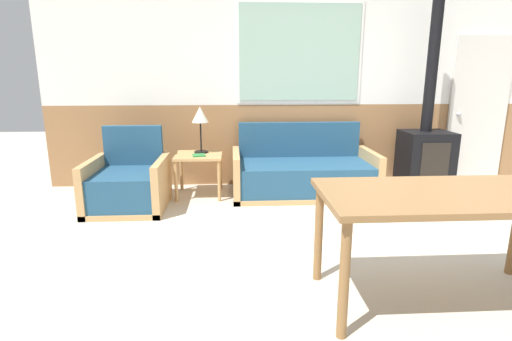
{
  "coord_description": "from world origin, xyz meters",
  "views": [
    {
      "loc": [
        -1.14,
        -2.76,
        1.5
      ],
      "look_at": [
        -0.91,
        1.12,
        0.55
      ],
      "focal_mm": 28.0,
      "sensor_mm": 36.0,
      "label": 1
    }
  ],
  "objects_px": {
    "dining_table": "(448,205)",
    "wood_stove": "(426,146)",
    "armchair": "(128,185)",
    "side_table": "(199,161)",
    "table_lamp": "(200,117)",
    "couch": "(303,174)"
  },
  "relations": [
    {
      "from": "couch",
      "to": "side_table",
      "type": "distance_m",
      "value": 1.32
    },
    {
      "from": "couch",
      "to": "table_lamp",
      "type": "xyz_separation_m",
      "value": [
        -1.28,
        0.1,
        0.71
      ]
    },
    {
      "from": "couch",
      "to": "side_table",
      "type": "xyz_separation_m",
      "value": [
        -1.3,
        0.0,
        0.19
      ]
    },
    {
      "from": "armchair",
      "to": "wood_stove",
      "type": "height_order",
      "value": "wood_stove"
    },
    {
      "from": "dining_table",
      "to": "wood_stove",
      "type": "relative_size",
      "value": 0.68
    },
    {
      "from": "armchair",
      "to": "dining_table",
      "type": "xyz_separation_m",
      "value": [
        2.55,
        -2.09,
        0.42
      ]
    },
    {
      "from": "couch",
      "to": "table_lamp",
      "type": "height_order",
      "value": "table_lamp"
    },
    {
      "from": "armchair",
      "to": "side_table",
      "type": "distance_m",
      "value": 0.89
    },
    {
      "from": "side_table",
      "to": "table_lamp",
      "type": "bearing_deg",
      "value": 75.16
    },
    {
      "from": "table_lamp",
      "to": "dining_table",
      "type": "relative_size",
      "value": 0.36
    },
    {
      "from": "couch",
      "to": "wood_stove",
      "type": "bearing_deg",
      "value": 2.74
    },
    {
      "from": "couch",
      "to": "side_table",
      "type": "relative_size",
      "value": 3.1
    },
    {
      "from": "armchair",
      "to": "side_table",
      "type": "relative_size",
      "value": 1.57
    },
    {
      "from": "dining_table",
      "to": "wood_stove",
      "type": "bearing_deg",
      "value": 66.53
    },
    {
      "from": "table_lamp",
      "to": "dining_table",
      "type": "distance_m",
      "value": 3.16
    },
    {
      "from": "side_table",
      "to": "dining_table",
      "type": "xyz_separation_m",
      "value": [
        1.79,
        -2.51,
        0.24
      ]
    },
    {
      "from": "dining_table",
      "to": "armchair",
      "type": "bearing_deg",
      "value": 140.7
    },
    {
      "from": "table_lamp",
      "to": "wood_stove",
      "type": "relative_size",
      "value": 0.24
    },
    {
      "from": "couch",
      "to": "wood_stove",
      "type": "distance_m",
      "value": 1.64
    },
    {
      "from": "couch",
      "to": "side_table",
      "type": "height_order",
      "value": "couch"
    },
    {
      "from": "dining_table",
      "to": "wood_stove",
      "type": "xyz_separation_m",
      "value": [
        1.12,
        2.58,
        -0.1
      ]
    },
    {
      "from": "table_lamp",
      "to": "couch",
      "type": "bearing_deg",
      "value": -4.57
    }
  ]
}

